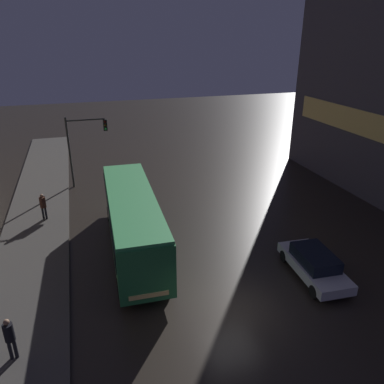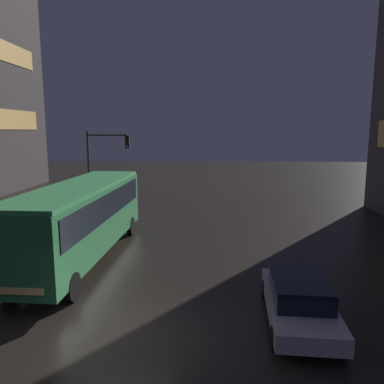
{
  "view_description": "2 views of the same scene",
  "coord_description": "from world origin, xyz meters",
  "px_view_note": "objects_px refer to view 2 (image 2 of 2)",
  "views": [
    {
      "loc": [
        -5.68,
        -12.52,
        11.5
      ],
      "look_at": [
        1.28,
        10.1,
        1.52
      ],
      "focal_mm": 35.0,
      "sensor_mm": 36.0,
      "label": 1
    },
    {
      "loc": [
        2.25,
        -9.67,
        5.77
      ],
      "look_at": [
        1.42,
        9.43,
        2.59
      ],
      "focal_mm": 35.0,
      "sensor_mm": 36.0,
      "label": 2
    }
  ],
  "objects_px": {
    "bus_near": "(81,214)",
    "pedestrian_mid": "(27,207)",
    "car_taxi": "(299,299)",
    "traffic_light_main": "(103,156)"
  },
  "relations": [
    {
      "from": "pedestrian_mid",
      "to": "bus_near",
      "type": "bearing_deg",
      "value": 26.65
    },
    {
      "from": "car_taxi",
      "to": "traffic_light_main",
      "type": "relative_size",
      "value": 0.82
    },
    {
      "from": "car_taxi",
      "to": "traffic_light_main",
      "type": "height_order",
      "value": "traffic_light_main"
    },
    {
      "from": "car_taxi",
      "to": "pedestrian_mid",
      "type": "relative_size",
      "value": 2.59
    },
    {
      "from": "bus_near",
      "to": "car_taxi",
      "type": "relative_size",
      "value": 2.39
    },
    {
      "from": "bus_near",
      "to": "car_taxi",
      "type": "xyz_separation_m",
      "value": [
        8.37,
        -5.24,
        -1.37
      ]
    },
    {
      "from": "bus_near",
      "to": "pedestrian_mid",
      "type": "bearing_deg",
      "value": -44.0
    },
    {
      "from": "pedestrian_mid",
      "to": "traffic_light_main",
      "type": "distance_m",
      "value": 7.09
    },
    {
      "from": "bus_near",
      "to": "traffic_light_main",
      "type": "bearing_deg",
      "value": -77.24
    },
    {
      "from": "bus_near",
      "to": "pedestrian_mid",
      "type": "distance_m",
      "value": 7.45
    }
  ]
}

